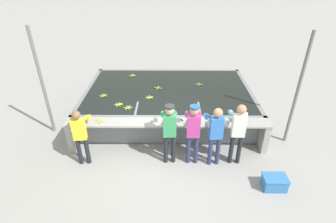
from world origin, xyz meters
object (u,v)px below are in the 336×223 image
support_post_right (298,91)px  banana_bunch_floating_4 (199,84)px  banana_bunch_ledge_0 (240,120)px  worker_4 (238,129)px  banana_bunch_floating_1 (128,108)px  banana_bunch_floating_2 (158,88)px  worker_1 (170,128)px  worker_3 (216,131)px  banana_bunch_floating_6 (103,96)px  banana_bunch_floating_3 (119,104)px  banana_bunch_floating_5 (132,76)px  crate (274,182)px  knife_0 (183,121)px  worker_2 (193,129)px  banana_bunch_ledge_1 (100,121)px  worker_0 (80,133)px  support_post_left (42,83)px  banana_bunch_floating_0 (149,97)px

support_post_right → banana_bunch_floating_4: bearing=140.7°
banana_bunch_ledge_0 → worker_4: bearing=-107.4°
banana_bunch_floating_1 → banana_bunch_floating_2: bearing=59.1°
worker_1 → banana_bunch_floating_4: bearing=71.1°
worker_3 → banana_bunch_floating_6: (-3.23, 2.07, -0.07)m
banana_bunch_floating_3 → support_post_right: (4.91, -0.49, 0.68)m
banana_bunch_floating_5 → banana_bunch_floating_6: size_ratio=0.99×
banana_bunch_floating_4 → crate: size_ratio=0.51×
worker_1 → knife_0: size_ratio=5.34×
worker_2 → support_post_right: (2.81, 0.95, 0.57)m
worker_3 → banana_bunch_floating_3: size_ratio=5.88×
worker_2 → banana_bunch_floating_2: bearing=110.6°
banana_bunch_ledge_1 → worker_0: bearing=-122.1°
crate → banana_bunch_ledge_0: bearing=110.8°
banana_bunch_floating_1 → banana_bunch_floating_3: (-0.30, 0.19, -0.00)m
worker_1 → banana_bunch_floating_3: (-1.51, 1.42, -0.11)m
worker_4 → worker_1: bearing=179.5°
support_post_left → banana_bunch_floating_6: bearing=21.9°
crate → banana_bunch_floating_3: bearing=149.1°
worker_1 → support_post_right: (3.40, 0.93, 0.57)m
banana_bunch_floating_4 → banana_bunch_ledge_0: banana_bunch_ledge_0 is taller
banana_bunch_floating_4 → crate: banana_bunch_floating_4 is taller
worker_1 → banana_bunch_floating_0: size_ratio=5.97×
banana_bunch_ledge_0 → worker_1: bearing=-163.3°
worker_2 → banana_bunch_floating_2: 2.79m
banana_bunch_floating_4 → banana_bunch_ledge_0: 2.50m
banana_bunch_floating_3 → knife_0: (1.88, -0.91, -0.01)m
banana_bunch_floating_0 → crate: bearing=-42.7°
worker_3 → banana_bunch_floating_5: bearing=123.9°
crate → support_post_right: size_ratio=0.17×
banana_bunch_floating_2 → support_post_right: size_ratio=0.09×
banana_bunch_floating_0 → banana_bunch_floating_5: 1.94m
banana_bunch_floating_2 → banana_bunch_floating_1: bearing=-120.9°
banana_bunch_floating_2 → support_post_right: 4.20m
banana_bunch_floating_0 → banana_bunch_ledge_0: banana_bunch_ledge_0 is taller
worker_0 → knife_0: worker_0 is taller
banana_bunch_floating_0 → banana_bunch_floating_3: (-0.88, -0.47, -0.00)m
banana_bunch_floating_6 → crate: 5.45m
banana_bunch_ledge_1 → support_post_right: 5.32m
banana_bunch_floating_3 → knife_0: bearing=-25.9°
worker_0 → banana_bunch_floating_6: size_ratio=5.56×
banana_bunch_ledge_0 → crate: (0.57, -1.50, -0.76)m
banana_bunch_ledge_1 → crate: (4.29, -1.44, -0.76)m
knife_0 → banana_bunch_floating_6: bearing=148.7°
banana_bunch_floating_3 → support_post_right: 4.98m
knife_0 → support_post_left: (-3.97, 0.89, 0.69)m
worker_3 → crate: 1.77m
worker_1 → banana_bunch_floating_0: worker_1 is taller
banana_bunch_floating_5 → crate: size_ratio=0.50×
knife_0 → worker_4: bearing=-21.7°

